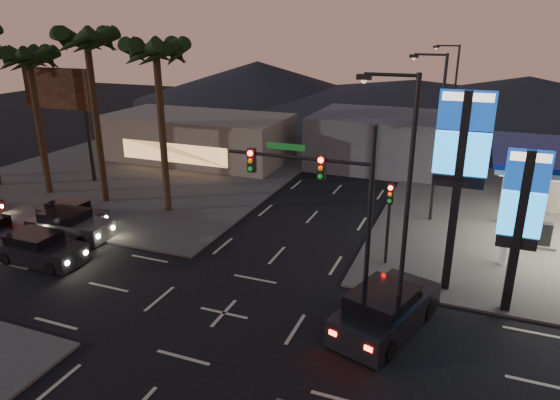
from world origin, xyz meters
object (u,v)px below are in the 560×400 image
at_px(pylon_sign_tall, 461,154).
at_px(pylon_sign_short, 522,208).
at_px(car_lane_b_front, 70,225).
at_px(traffic_signal_mast, 327,192).
at_px(suv_station, 385,310).
at_px(car_lane_a_front, 39,249).
at_px(car_lane_b_mid, 72,214).

bearing_deg(pylon_sign_tall, pylon_sign_short, -21.80).
distance_m(pylon_sign_tall, car_lane_b_front, 21.16).
bearing_deg(pylon_sign_short, traffic_signal_mast, -160.87).
bearing_deg(traffic_signal_mast, car_lane_b_front, 172.94).
height_order(traffic_signal_mast, suv_station, traffic_signal_mast).
relative_size(pylon_sign_tall, car_lane_a_front, 1.89).
relative_size(pylon_sign_short, traffic_signal_mast, 0.88).
distance_m(pylon_sign_short, car_lane_b_mid, 24.54).
bearing_deg(car_lane_b_front, pylon_sign_short, 1.46).
distance_m(pylon_sign_tall, car_lane_b_mid, 22.44).
bearing_deg(suv_station, car_lane_a_front, -178.59).
distance_m(car_lane_b_mid, suv_station, 20.11).
bearing_deg(pylon_sign_short, car_lane_a_front, -170.69).
distance_m(pylon_sign_tall, traffic_signal_mast, 6.02).
distance_m(car_lane_a_front, car_lane_b_front, 3.14).
height_order(pylon_sign_tall, suv_station, pylon_sign_tall).
height_order(traffic_signal_mast, car_lane_b_front, traffic_signal_mast).
distance_m(car_lane_b_front, suv_station, 18.48).
height_order(pylon_sign_tall, car_lane_b_mid, pylon_sign_tall).
bearing_deg(car_lane_b_front, pylon_sign_tall, 4.46).
xyz_separation_m(traffic_signal_mast, suv_station, (2.72, -0.66, -4.39)).
xyz_separation_m(pylon_sign_tall, pylon_sign_short, (2.50, -1.00, -1.74)).
relative_size(pylon_sign_short, car_lane_a_front, 1.47).
distance_m(pylon_sign_short, suv_station, 6.72).
height_order(pylon_sign_tall, pylon_sign_short, pylon_sign_tall).
xyz_separation_m(pylon_sign_tall, suv_station, (-2.03, -4.17, -5.56)).
distance_m(traffic_signal_mast, car_lane_a_front, 15.43).
height_order(car_lane_a_front, suv_station, suv_station).
height_order(car_lane_a_front, car_lane_b_mid, car_lane_a_front).
xyz_separation_m(car_lane_a_front, car_lane_b_front, (-0.87, 3.02, 0.01)).
height_order(car_lane_a_front, car_lane_b_front, car_lane_b_front).
xyz_separation_m(pylon_sign_short, suv_station, (-4.53, -3.17, -3.82)).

